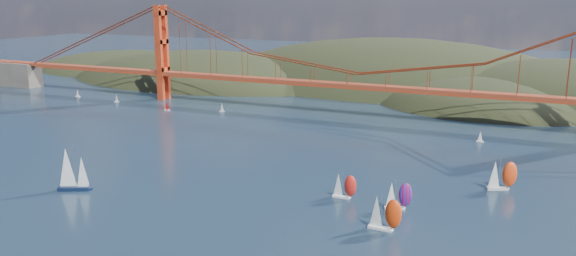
# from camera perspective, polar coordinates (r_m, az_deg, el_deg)

# --- Properties ---
(headlands) EXTENTS (725.00, 225.00, 96.00)m
(headlands) POSITION_cam_1_polar(r_m,az_deg,el_deg) (379.31, 17.92, 1.60)
(headlands) COLOR black
(headlands) RESTS_ON ground
(bridge) EXTENTS (552.00, 12.00, 55.00)m
(bridge) POSITION_cam_1_polar(r_m,az_deg,el_deg) (285.99, 6.90, 7.55)
(bridge) COLOR maroon
(bridge) RESTS_ON ground
(sloop_navy) EXTENTS (10.58, 8.34, 15.43)m
(sloop_navy) POSITION_cam_1_polar(r_m,az_deg,el_deg) (191.38, -21.14, -3.99)
(sloop_navy) COLOR black
(sloop_navy) RESTS_ON ground
(racer_0) EXTENTS (7.48, 3.04, 8.61)m
(racer_0) POSITION_cam_1_polar(r_m,az_deg,el_deg) (173.49, 5.71, -5.83)
(racer_0) COLOR white
(racer_0) RESTS_ON ground
(racer_1) EXTENTS (9.03, 3.77, 10.31)m
(racer_1) POSITION_cam_1_polar(r_m,az_deg,el_deg) (151.99, 9.76, -8.50)
(racer_1) COLOR white
(racer_1) RESTS_ON ground
(racer_3) EXTENTS (9.50, 6.53, 10.64)m
(racer_3) POSITION_cam_1_polar(r_m,az_deg,el_deg) (192.05, 20.89, -4.46)
(racer_3) COLOR silver
(racer_3) RESTS_ON ground
(racer_rwb) EXTENTS (8.15, 5.54, 9.12)m
(racer_rwb) POSITION_cam_1_polar(r_m,az_deg,el_deg) (167.04, 11.11, -6.71)
(racer_rwb) COLOR white
(racer_rwb) RESTS_ON ground
(distant_boat_0) EXTENTS (3.00, 2.00, 4.70)m
(distant_boat_0) POSITION_cam_1_polar(r_m,az_deg,el_deg) (366.31, -20.60, 3.36)
(distant_boat_0) COLOR silver
(distant_boat_0) RESTS_ON ground
(distant_boat_1) EXTENTS (3.00, 2.00, 4.70)m
(distant_boat_1) POSITION_cam_1_polar(r_m,az_deg,el_deg) (340.54, -17.02, 2.92)
(distant_boat_1) COLOR silver
(distant_boat_1) RESTS_ON ground
(distant_boat_2) EXTENTS (3.00, 2.00, 4.70)m
(distant_boat_2) POSITION_cam_1_polar(r_m,az_deg,el_deg) (309.40, -12.20, 2.20)
(distant_boat_2) COLOR silver
(distant_boat_2) RESTS_ON ground
(distant_boat_3) EXTENTS (3.00, 2.00, 4.70)m
(distant_boat_3) POSITION_cam_1_polar(r_m,az_deg,el_deg) (300.60, -6.72, 2.09)
(distant_boat_3) COLOR silver
(distant_boat_3) RESTS_ON ground
(distant_boat_8) EXTENTS (3.00, 2.00, 4.70)m
(distant_boat_8) POSITION_cam_1_polar(r_m,az_deg,el_deg) (251.04, 18.95, -0.83)
(distant_boat_8) COLOR silver
(distant_boat_8) RESTS_ON ground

